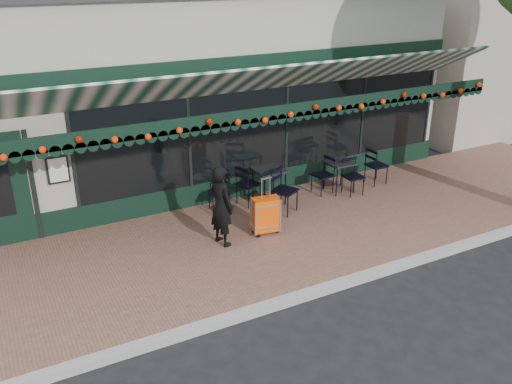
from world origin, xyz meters
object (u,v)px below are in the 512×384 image
chair_a_left (323,175)px  chair_a_front (353,177)px  cafe_table_b (269,172)px  chair_a_right (377,166)px  chair_b_right (249,185)px  chair_b_front (285,191)px  woman (221,206)px  cafe_table_a (340,165)px  chair_b_left (219,193)px  suitcase (266,215)px

chair_a_left → chair_a_front: chair_a_left is taller
cafe_table_b → chair_a_right: chair_a_right is taller
chair_b_right → chair_a_right: bearing=-112.6°
chair_a_front → chair_b_front: chair_b_front is taller
woman → cafe_table_a: woman is taller
cafe_table_b → chair_b_front: size_ratio=0.81×
chair_b_left → suitcase: bearing=26.5°
cafe_table_a → chair_a_right: bearing=-0.8°
cafe_table_b → chair_b_left: 1.24m
chair_a_left → chair_b_right: bearing=-103.6°
suitcase → chair_a_left: size_ratio=1.36×
suitcase → chair_a_left: bearing=38.7°
chair_a_right → chair_b_front: bearing=96.9°
cafe_table_a → chair_a_front: 0.42m
woman → chair_b_front: woman is taller
chair_a_left → chair_b_left: 2.58m
suitcase → chair_a_front: 2.87m
chair_a_right → chair_b_left: (-4.08, 0.28, -0.03)m
cafe_table_b → chair_b_left: (-1.20, 0.06, -0.29)m
woman → suitcase: 1.02m
chair_a_front → chair_a_left: bearing=146.6°
cafe_table_a → cafe_table_b: cafe_table_b is taller
chair_a_right → cafe_table_b: bearing=84.5°
woman → chair_b_right: 1.96m
cafe_table_a → chair_a_right: size_ratio=0.81×
woman → chair_b_right: woman is taller
woman → chair_b_left: size_ratio=1.85×
cafe_table_b → chair_b_front: chair_b_front is taller
chair_a_left → cafe_table_a: bearing=71.0°
cafe_table_b → chair_b_right: chair_b_right is taller
chair_a_right → chair_a_front: size_ratio=1.07×
chair_a_front → chair_b_left: bearing=170.9°
chair_a_left → chair_a_right: size_ratio=0.96×
woman → chair_b_front: 1.93m
cafe_table_a → chair_a_left: (-0.41, 0.09, -0.23)m
suitcase → cafe_table_b: bearing=68.2°
chair_a_right → woman: bearing=101.9°
suitcase → chair_a_front: (2.76, 0.80, 0.03)m
chair_a_left → chair_b_left: (-2.57, 0.17, -0.01)m
woman → chair_a_right: (4.62, 1.07, -0.34)m
suitcase → cafe_table_a: suitcase is taller
suitcase → chair_a_right: 3.84m
chair_a_left → chair_a_right: (1.50, -0.11, 0.02)m
woman → chair_b_left: (0.55, 1.35, -0.36)m
cafe_table_a → chair_b_front: 1.80m
cafe_table_a → chair_b_front: bearing=-166.7°
woman → chair_a_front: bearing=-92.1°
chair_a_right → chair_b_front: chair_b_front is taller
cafe_table_b → woman: bearing=-143.7°
suitcase → woman: bearing=-171.5°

